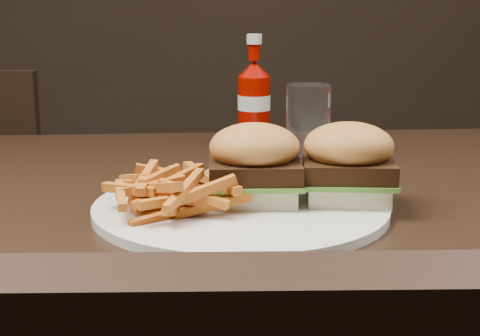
{
  "coord_description": "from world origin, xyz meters",
  "views": [
    {
      "loc": [
        -0.09,
        -0.9,
        1.0
      ],
      "look_at": [
        -0.02,
        -0.09,
        0.8
      ],
      "focal_mm": 55.0,
      "sensor_mm": 36.0,
      "label": 1
    }
  ],
  "objects": [
    {
      "name": "fries_pile",
      "position": [
        -0.1,
        -0.11,
        0.78
      ],
      "size": [
        0.15,
        0.15,
        0.05
      ],
      "primitive_type": null,
      "rotation": [
        0.0,
        0.0,
        -0.26
      ],
      "color": "#B76923",
      "rests_on": "plate"
    },
    {
      "name": "plate",
      "position": [
        -0.02,
        -0.1,
        0.76
      ],
      "size": [
        0.34,
        0.34,
        0.01
      ],
      "primitive_type": "cylinder",
      "color": "white",
      "rests_on": "dining_table"
    },
    {
      "name": "dining_table",
      "position": [
        0.0,
        0.0,
        0.73
      ],
      "size": [
        1.2,
        0.8,
        0.04
      ],
      "primitive_type": "cube",
      "color": "black",
      "rests_on": "ground"
    },
    {
      "name": "ketchup_bottle",
      "position": [
        0.03,
        0.29,
        0.81
      ],
      "size": [
        0.06,
        0.06,
        0.1
      ],
      "primitive_type": "cylinder",
      "rotation": [
        0.0,
        0.0,
        -0.17
      ],
      "color": "#970800",
      "rests_on": "dining_table"
    },
    {
      "name": "sandwich_half_b",
      "position": [
        0.1,
        -0.09,
        0.77
      ],
      "size": [
        0.1,
        0.1,
        0.02
      ],
      "primitive_type": "cube",
      "rotation": [
        0.0,
        0.0,
        -0.13
      ],
      "color": "beige",
      "rests_on": "plate"
    },
    {
      "name": "tumbler",
      "position": [
        0.1,
        0.2,
        0.81
      ],
      "size": [
        0.07,
        0.07,
        0.11
      ],
      "primitive_type": "cylinder",
      "rotation": [
        0.0,
        0.0,
        -0.01
      ],
      "color": "white",
      "rests_on": "dining_table"
    },
    {
      "name": "sandwich_half_a",
      "position": [
        -0.01,
        -0.09,
        0.77
      ],
      "size": [
        0.1,
        0.09,
        0.02
      ],
      "primitive_type": "cube",
      "rotation": [
        0.0,
        0.0,
        -0.04
      ],
      "color": "beige",
      "rests_on": "plate"
    }
  ]
}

